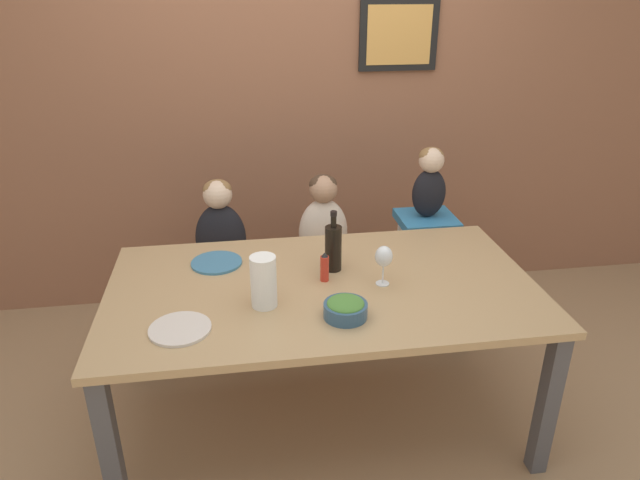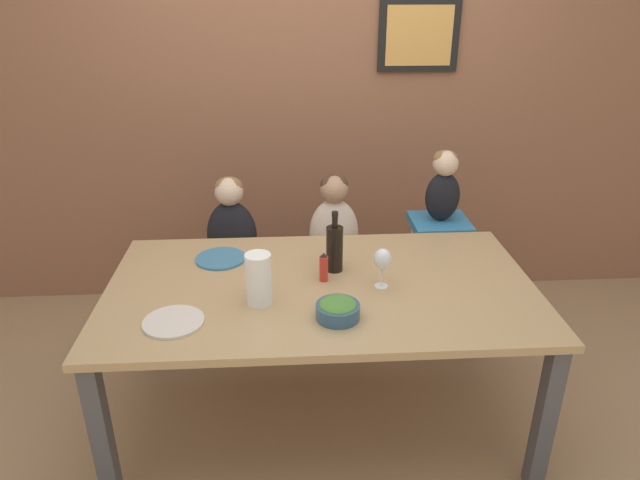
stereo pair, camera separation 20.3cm
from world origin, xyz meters
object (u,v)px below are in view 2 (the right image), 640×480
Objects in this scene: paper_towel_roll at (259,279)px; wine_glass_near at (383,260)px; dinner_plate_back_left at (221,259)px; person_child_left at (231,224)px; wine_bottle at (335,247)px; person_child_center at (334,222)px; chair_far_center at (333,276)px; chair_far_left at (235,279)px; person_baby_right at (444,183)px; salad_bowl_large at (338,309)px; dinner_plate_front_left at (173,322)px; chair_right_highchair at (438,247)px.

wine_glass_near is (0.53, 0.10, 0.02)m from paper_towel_roll.
wine_glass_near is 0.80m from dinner_plate_back_left.
person_child_left is 0.82m from wine_bottle.
person_child_center is at bearing 0.00° from person_child_left.
chair_far_left is at bearing 180.00° from chair_far_center.
person_baby_right is at bearing 59.40° from wine_glass_near.
salad_bowl_large is (0.50, -1.03, 0.06)m from person_child_left.
wine_glass_near reaches higher than dinner_plate_back_left.
person_baby_right reaches higher than dinner_plate_back_left.
salad_bowl_large is at bearing -123.43° from person_baby_right.
person_child_center reaches higher than dinner_plate_front_left.
paper_towel_roll is at bearing -138.10° from chair_right_highchair.
salad_bowl_large is at bearing -123.47° from chair_right_highchair.
person_child_left is 1.08m from wine_glass_near.
chair_far_left is at bearing 82.16° from dinner_plate_front_left.
chair_far_left is 1.12× the size of person_baby_right.
person_child_left is 1.33× the size of person_baby_right.
dinner_plate_back_left is (-1.20, -0.48, 0.20)m from chair_right_highchair.
chair_far_center is at bearing -90.00° from person_child_center.
chair_right_highchair is (0.61, 0.00, 0.17)m from chair_far_center.
person_child_left is 1.87× the size of wine_bottle.
wine_glass_near is at bearing -79.74° from chair_far_center.
person_baby_right reaches higher than chair_far_center.
paper_towel_roll reaches higher than dinner_plate_back_left.
dinner_plate_front_left is at bearing -124.87° from person_child_center.
wine_bottle reaches higher than chair_right_highchair.
salad_bowl_large is at bearing -131.49° from wine_glass_near.
chair_right_highchair is at bearing -90.00° from person_baby_right.
chair_far_left is 1.20m from chair_right_highchair.
chair_right_highchair is at bearing 41.90° from paper_towel_roll.
person_baby_right is (1.19, 0.00, 0.57)m from chair_far_left.
chair_far_center is 1.58× the size of wine_bottle.
salad_bowl_large reaches higher than chair_far_left.
dinner_plate_back_left reaches higher than chair_far_left.
person_child_left is 1.04m from dinner_plate_front_left.
chair_right_highchair reaches higher than chair_far_left.
dinner_plate_front_left is at bearing -103.39° from dinner_plate_back_left.
dinner_plate_front_left is 1.00× the size of dinner_plate_back_left.
person_baby_right reaches higher than salad_bowl_large.
dinner_plate_front_left is at bearing -97.84° from chair_far_left.
chair_right_highchair is 0.40m from person_baby_right.
dinner_plate_front_left is (-1.33, -1.03, 0.20)m from chair_right_highchair.
dinner_plate_back_left is at bearing -158.16° from chair_right_highchair.
chair_right_highchair is 3.01× the size of dinner_plate_front_left.
person_baby_right is 1.40× the size of wine_bottle.
person_child_center reaches higher than chair_far_left.
chair_far_center is 0.35m from person_child_center.
person_child_left reaches higher than dinner_plate_back_left.
wine_bottle is 0.43m from paper_towel_roll.
paper_towel_roll is at bearing -138.06° from person_baby_right.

